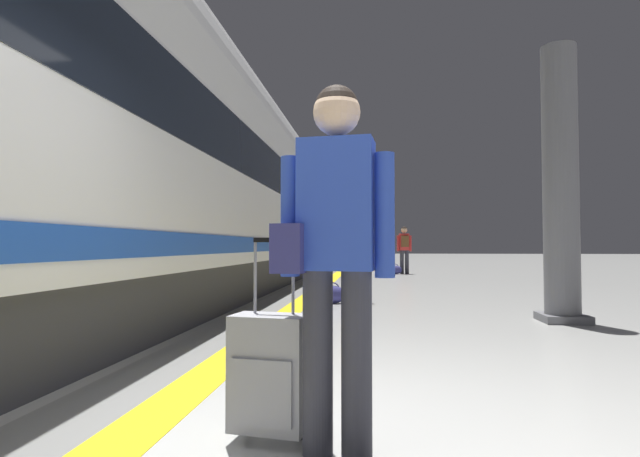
{
  "coord_description": "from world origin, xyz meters",
  "views": [
    {
      "loc": [
        0.32,
        -2.46,
        0.98
      ],
      "look_at": [
        -0.42,
        4.18,
        1.22
      ],
      "focal_mm": 27.51,
      "sensor_mm": 36.0,
      "label": 1
    }
  ],
  "objects_px": {
    "duffel_bag_mid": "(395,270)",
    "passenger_mid": "(404,246)",
    "rolling_suitcase_foreground": "(270,372)",
    "duffel_bag_near": "(333,294)",
    "passenger_near": "(352,244)",
    "high_speed_train": "(235,185)",
    "platform_pillar": "(561,189)",
    "traveller_foreground": "(333,239)"
  },
  "relations": [
    {
      "from": "traveller_foreground",
      "to": "rolling_suitcase_foreground",
      "type": "xyz_separation_m",
      "value": [
        -0.33,
        0.13,
        -0.66
      ]
    },
    {
      "from": "platform_pillar",
      "to": "rolling_suitcase_foreground",
      "type": "bearing_deg",
      "value": -124.88
    },
    {
      "from": "passenger_near",
      "to": "duffel_bag_mid",
      "type": "bearing_deg",
      "value": 82.63
    },
    {
      "from": "platform_pillar",
      "to": "high_speed_train",
      "type": "bearing_deg",
      "value": 138.31
    },
    {
      "from": "high_speed_train",
      "to": "passenger_mid",
      "type": "relative_size",
      "value": 16.4
    },
    {
      "from": "passenger_near",
      "to": "rolling_suitcase_foreground",
      "type": "bearing_deg",
      "value": -91.3
    },
    {
      "from": "rolling_suitcase_foreground",
      "to": "passenger_mid",
      "type": "xyz_separation_m",
      "value": [
        1.56,
        14.92,
        0.64
      ]
    },
    {
      "from": "high_speed_train",
      "to": "rolling_suitcase_foreground",
      "type": "distance_m",
      "value": 10.15
    },
    {
      "from": "duffel_bag_near",
      "to": "platform_pillar",
      "type": "relative_size",
      "value": 0.12
    },
    {
      "from": "traveller_foreground",
      "to": "platform_pillar",
      "type": "bearing_deg",
      "value": 59.08
    },
    {
      "from": "passenger_mid",
      "to": "platform_pillar",
      "type": "xyz_separation_m",
      "value": [
        1.38,
        -10.71,
        0.74
      ]
    },
    {
      "from": "duffel_bag_near",
      "to": "duffel_bag_mid",
      "type": "distance_m",
      "value": 8.91
    },
    {
      "from": "rolling_suitcase_foreground",
      "to": "duffel_bag_mid",
      "type": "distance_m",
      "value": 14.75
    },
    {
      "from": "traveller_foreground",
      "to": "duffel_bag_mid",
      "type": "distance_m",
      "value": 14.89
    },
    {
      "from": "rolling_suitcase_foreground",
      "to": "duffel_bag_near",
      "type": "distance_m",
      "value": 5.91
    },
    {
      "from": "duffel_bag_mid",
      "to": "platform_pillar",
      "type": "distance_m",
      "value": 10.74
    },
    {
      "from": "rolling_suitcase_foreground",
      "to": "passenger_mid",
      "type": "bearing_deg",
      "value": 84.02
    },
    {
      "from": "passenger_near",
      "to": "platform_pillar",
      "type": "relative_size",
      "value": 0.48
    },
    {
      "from": "duffel_bag_near",
      "to": "passenger_mid",
      "type": "height_order",
      "value": "passenger_mid"
    },
    {
      "from": "high_speed_train",
      "to": "passenger_near",
      "type": "bearing_deg",
      "value": -46.67
    },
    {
      "from": "duffel_bag_mid",
      "to": "high_speed_train",
      "type": "bearing_deg",
      "value": -128.75
    },
    {
      "from": "passenger_near",
      "to": "high_speed_train",
      "type": "bearing_deg",
      "value": 133.33
    },
    {
      "from": "rolling_suitcase_foreground",
      "to": "passenger_near",
      "type": "relative_size",
      "value": 0.59
    },
    {
      "from": "passenger_near",
      "to": "platform_pillar",
      "type": "bearing_deg",
      "value": -35.11
    },
    {
      "from": "passenger_near",
      "to": "platform_pillar",
      "type": "distance_m",
      "value": 3.5
    },
    {
      "from": "traveller_foreground",
      "to": "duffel_bag_near",
      "type": "relative_size",
      "value": 3.97
    },
    {
      "from": "duffel_bag_near",
      "to": "duffel_bag_mid",
      "type": "height_order",
      "value": "same"
    },
    {
      "from": "high_speed_train",
      "to": "duffel_bag_mid",
      "type": "xyz_separation_m",
      "value": [
        4.2,
        5.23,
        -2.35
      ]
    },
    {
      "from": "high_speed_train",
      "to": "passenger_near",
      "type": "relative_size",
      "value": 15.64
    },
    {
      "from": "rolling_suitcase_foreground",
      "to": "duffel_bag_near",
      "type": "relative_size",
      "value": 2.33
    },
    {
      "from": "duffel_bag_mid",
      "to": "passenger_mid",
      "type": "bearing_deg",
      "value": 34.63
    },
    {
      "from": "rolling_suitcase_foreground",
      "to": "high_speed_train",
      "type": "bearing_deg",
      "value": 107.34
    },
    {
      "from": "duffel_bag_near",
      "to": "platform_pillar",
      "type": "height_order",
      "value": "platform_pillar"
    },
    {
      "from": "rolling_suitcase_foreground",
      "to": "passenger_mid",
      "type": "distance_m",
      "value": 15.02
    },
    {
      "from": "rolling_suitcase_foreground",
      "to": "duffel_bag_mid",
      "type": "bearing_deg",
      "value": 85.17
    },
    {
      "from": "duffel_bag_near",
      "to": "duffel_bag_mid",
      "type": "xyz_separation_m",
      "value": [
        1.42,
        8.8,
        0.0
      ]
    },
    {
      "from": "rolling_suitcase_foreground",
      "to": "passenger_near",
      "type": "distance_m",
      "value": 6.22
    },
    {
      "from": "high_speed_train",
      "to": "passenger_mid",
      "type": "xyz_separation_m",
      "value": [
        4.52,
        5.45,
        -1.51
      ]
    },
    {
      "from": "traveller_foreground",
      "to": "duffel_bag_mid",
      "type": "height_order",
      "value": "traveller_foreground"
    },
    {
      "from": "rolling_suitcase_foreground",
      "to": "passenger_near",
      "type": "xyz_separation_m",
      "value": [
        0.14,
        6.19,
        0.66
      ]
    },
    {
      "from": "high_speed_train",
      "to": "passenger_mid",
      "type": "height_order",
      "value": "high_speed_train"
    },
    {
      "from": "passenger_near",
      "to": "passenger_mid",
      "type": "height_order",
      "value": "passenger_near"
    }
  ]
}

